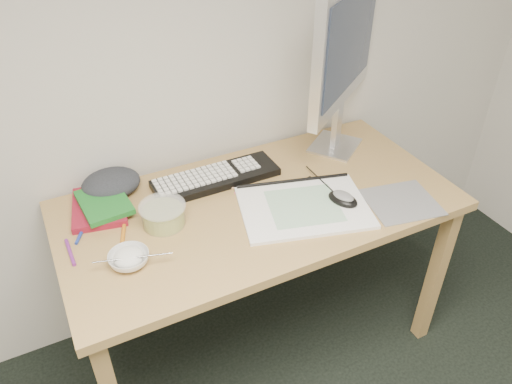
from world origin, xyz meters
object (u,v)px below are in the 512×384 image
desk (259,220)px  keyboard (216,178)px  monitor (345,49)px  sketchpad (304,207)px  rice_bowl (129,259)px

desk → keyboard: size_ratio=2.95×
keyboard → monitor: bearing=1.0°
sketchpad → rice_bowl: size_ratio=3.55×
sketchpad → rice_bowl: rice_bowl is taller
keyboard → rice_bowl: size_ratio=3.83×
monitor → keyboard: bearing=145.2°
sketchpad → monitor: (0.33, 0.31, 0.41)m
desk → rice_bowl: 0.51m
keyboard → monitor: monitor is taller
desk → monitor: size_ratio=2.09×
desk → keyboard: keyboard is taller
keyboard → desk: bearing=-66.0°
desk → keyboard: 0.23m
rice_bowl → monitor: bearing=17.8°
keyboard → rice_bowl: rice_bowl is taller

